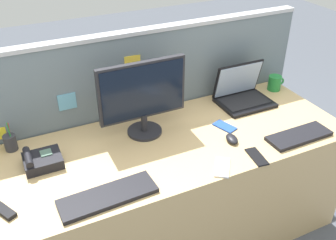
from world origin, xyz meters
name	(u,v)px	position (x,y,z in m)	size (l,w,h in m)	color
ground_plane	(171,233)	(0.00, 0.00, 0.00)	(10.00, 10.00, 0.00)	#4C515B
desk	(171,192)	(0.00, 0.00, 0.37)	(2.07, 0.78, 0.75)	tan
cubicle_divider	(143,122)	(0.00, 0.43, 0.64)	(2.22, 0.08, 1.27)	slate
desktop_monitor	(143,95)	(-0.10, 0.17, 0.99)	(0.51, 0.20, 0.44)	#232328
laptop	(242,93)	(0.63, 0.23, 0.81)	(0.35, 0.27, 0.26)	black
desk_phone	(41,160)	(-0.69, 0.10, 0.78)	(0.19, 0.16, 0.09)	black
keyboard_main	(108,196)	(-0.46, -0.27, 0.76)	(0.46, 0.15, 0.02)	black
keyboard_spare	(299,136)	(0.68, -0.27, 0.76)	(0.39, 0.14, 0.02)	black
computer_mouse_right_hand	(232,139)	(0.31, -0.14, 0.76)	(0.06, 0.10, 0.03)	black
pen_cup	(10,142)	(-0.82, 0.31, 0.79)	(0.07, 0.07, 0.18)	#333338
cell_phone_white_slab	(222,167)	(0.13, -0.32, 0.75)	(0.07, 0.16, 0.01)	silver
cell_phone_black_slab	(257,157)	(0.35, -0.32, 0.75)	(0.06, 0.16, 0.01)	black
cell_phone_blue_case	(225,126)	(0.35, 0.01, 0.75)	(0.07, 0.14, 0.01)	blue
tv_remote	(1,209)	(-0.91, -0.15, 0.76)	(0.04, 0.17, 0.02)	black
coffee_mug	(275,83)	(0.93, 0.27, 0.80)	(0.13, 0.09, 0.10)	#238438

